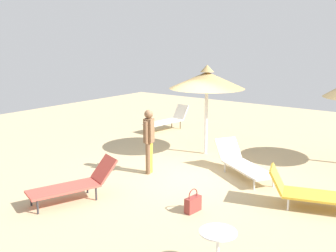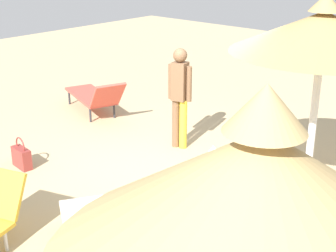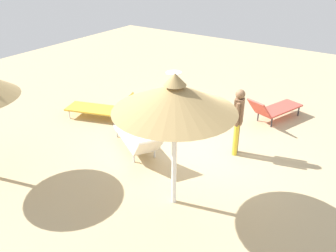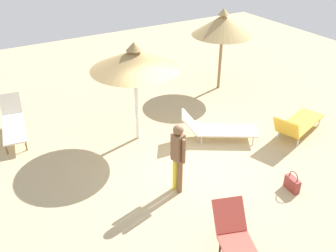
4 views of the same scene
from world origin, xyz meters
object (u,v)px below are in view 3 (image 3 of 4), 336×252
parasol_umbrella_near_right (175,98)px  lounge_chair_edge (274,108)px  side_table_round (174,78)px  lounge_chair_center (102,108)px  person_standing_front (238,118)px  lounge_chair_back (138,140)px  handbag (186,109)px

parasol_umbrella_near_right → lounge_chair_edge: size_ratio=1.35×
lounge_chair_edge → side_table_round: size_ratio=3.08×
lounge_chair_center → person_standing_front: size_ratio=1.24×
lounge_chair_back → lounge_chair_edge: bearing=148.9°
parasol_umbrella_near_right → lounge_chair_back: size_ratio=1.31×
lounge_chair_back → parasol_umbrella_near_right: bearing=57.6°
side_table_round → lounge_chair_back: bearing=21.7°
lounge_chair_back → side_table_round: bearing=-158.3°
lounge_chair_center → handbag: (-1.70, 1.96, -0.17)m
handbag → side_table_round: size_ratio=0.76×
parasol_umbrella_near_right → person_standing_front: 2.86m
parasol_umbrella_near_right → person_standing_front: bearing=174.6°
lounge_chair_center → side_table_round: lounge_chair_center is taller
lounge_chair_edge → side_table_round: 3.97m
handbag → lounge_chair_edge: bearing=113.7°
lounge_chair_center → handbag: size_ratio=4.21×
parasol_umbrella_near_right → handbag: size_ratio=5.44×
parasol_umbrella_near_right → person_standing_front: parasol_umbrella_near_right is taller
lounge_chair_edge → person_standing_front: size_ratio=1.19×
parasol_umbrella_near_right → lounge_chair_edge: 5.30m
side_table_round → lounge_chair_edge: bearing=82.6°
parasol_umbrella_near_right → lounge_chair_back: 2.97m
person_standing_front → handbag: 2.78m
lounge_chair_center → handbag: 2.60m
lounge_chair_back → person_standing_front: bearing=122.2°
lounge_chair_edge → handbag: (1.07, -2.44, -0.22)m
side_table_round → lounge_chair_center: bearing=-8.1°
handbag → lounge_chair_center: bearing=-49.0°
side_table_round → handbag: bearing=43.4°
lounge_chair_center → lounge_chair_back: 2.35m
lounge_chair_edge → lounge_chair_center: lounge_chair_edge is taller
lounge_chair_center → lounge_chair_back: lounge_chair_center is taller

